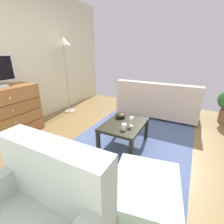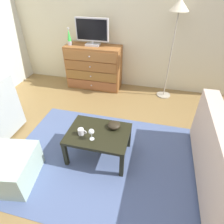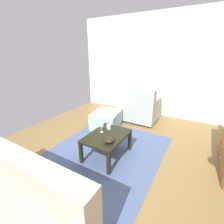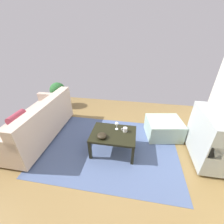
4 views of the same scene
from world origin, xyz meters
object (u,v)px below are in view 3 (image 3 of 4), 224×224
wine_glass (102,126)px  armchair (139,108)px  mug (109,127)px  coffee_table (107,138)px  bowl_decorative (109,140)px  ottoman (106,119)px

wine_glass → armchair: bearing=178.8°
mug → armchair: (-1.54, -0.01, -0.10)m
coffee_table → mug: (-0.20, -0.08, 0.10)m
wine_glass → mug: size_ratio=1.38×
mug → bowl_decorative: (0.37, 0.23, -0.00)m
wine_glass → ottoman: 1.12m
ottoman → coffee_table: bearing=32.9°
armchair → coffee_table: bearing=3.1°
coffee_table → ottoman: 1.19m
bowl_decorative → armchair: armchair is taller
wine_glass → bowl_decorative: 0.36m
coffee_table → ottoman: (-0.99, -0.64, -0.17)m
wine_glass → armchair: 1.70m
wine_glass → bowl_decorative: bearing=52.6°
wine_glass → mug: (-0.16, 0.05, -0.07)m
wine_glass → mug: 0.18m
mug → ottoman: bearing=-144.8°
coffee_table → bowl_decorative: (0.17, 0.15, 0.09)m
wine_glass → ottoman: size_ratio=0.22×
wine_glass → ottoman: (-0.95, -0.51, -0.34)m
mug → ottoman: (-0.79, -0.56, -0.27)m
bowl_decorative → armchair: bearing=-172.7°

